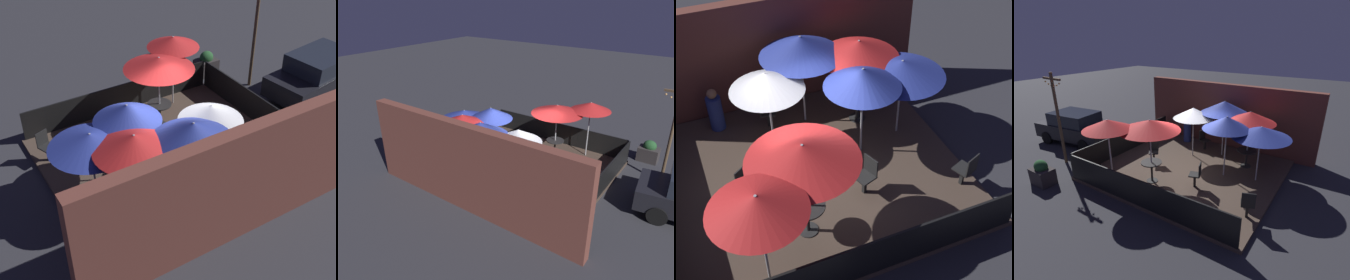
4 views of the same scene
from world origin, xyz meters
The scene contains 22 objects.
ground_plane centered at (0.00, 0.00, 0.00)m, with size 60.00×60.00×0.00m, color #2D2D33.
patio_deck centered at (0.00, 0.00, 0.06)m, with size 6.88×6.14×0.12m.
building_wall centered at (0.00, 3.30, 1.54)m, with size 8.48×0.36×3.09m.
fence_front centered at (0.00, -3.02, 0.59)m, with size 6.68×0.05×0.95m.
fence_side_left centered at (-3.39, 0.00, 0.59)m, with size 0.05×5.94×0.95m.
patio_umbrella_0 centered at (-0.64, -1.59, 2.30)m, with size 2.16×2.16×2.37m.
patio_umbrella_1 centered at (1.84, 1.47, 2.24)m, with size 2.00×2.00×2.34m.
patio_umbrella_2 centered at (0.53, 1.95, 2.34)m, with size 2.04×2.04×2.48m.
patio_umbrella_3 centered at (-0.55, 1.18, 2.09)m, with size 1.73×1.73×2.20m.
patio_umbrella_4 centered at (-1.72, -2.51, 2.38)m, with size 1.70×1.70×2.44m.
patio_umbrella_5 centered at (2.56, 0.59, 2.03)m, with size 2.11×2.11×2.11m.
patio_umbrella_6 centered at (1.39, 0.27, 2.25)m, with size 1.78×1.78×2.36m.
dining_table_0 centered at (-0.64, -1.59, 0.73)m, with size 0.76×0.76×0.78m.
dining_table_1 centered at (1.84, 1.47, 0.68)m, with size 0.81×0.81×0.72m.
patio_chair_0 centered at (0.94, -1.04, 0.63)m, with size 0.51×0.51×0.94m.
patio_chair_1 centered at (-0.49, 2.09, 0.62)m, with size 0.49×0.49×0.91m.
patio_chair_2 centered at (-1.56, -0.35, 0.65)m, with size 0.56×0.56×0.96m.
patio_chair_3 centered at (3.07, -1.74, 0.62)m, with size 0.52×0.52×0.92m.
patron_0 centered at (-1.68, 2.52, 0.66)m, with size 0.41×0.41×1.20m.
planter_box centered at (-4.04, -3.81, 0.42)m, with size 0.85×0.59×0.96m.
light_post centered at (-4.94, -2.27, 2.16)m, with size 1.10×0.12×3.86m.
parked_car_0 centered at (-6.50, -0.50, 0.84)m, with size 4.19×2.20×1.62m.
Camera 1 is at (5.71, 9.24, 8.57)m, focal length 50.00 mm.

